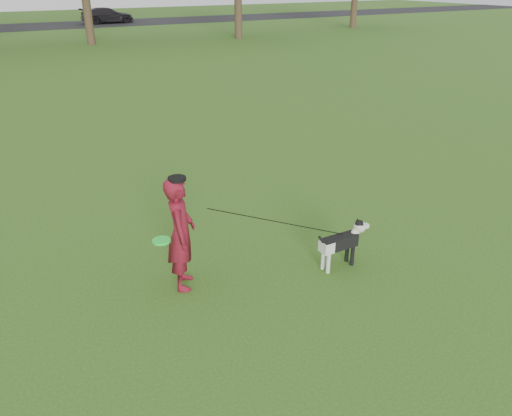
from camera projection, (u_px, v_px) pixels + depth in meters
ground at (237, 283)px, 6.75m from camera, size 120.00×120.00×0.00m
man at (181, 234)px, 6.39m from camera, size 0.57×0.66×1.54m
dog at (343, 240)px, 6.98m from camera, size 0.89×0.18×0.68m
car_right at (107, 15)px, 41.77m from camera, size 4.36×1.94×1.24m
man_held_items at (282, 223)px, 6.70m from camera, size 2.67×0.76×1.10m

